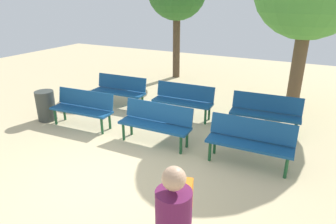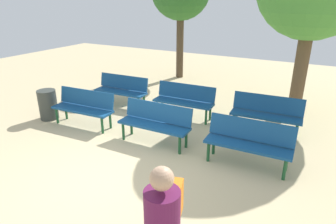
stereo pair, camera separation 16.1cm
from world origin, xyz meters
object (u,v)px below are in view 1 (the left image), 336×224
bench_r0_c1 (156,121)px  bench_r1_c1 (183,99)px  bench_r0_c2 (250,140)px  bench_r0_c0 (83,106)px  bench_r1_c2 (265,111)px  trash_bin (46,106)px  bench_r1_c0 (120,89)px

bench_r0_c1 → bench_r1_c1: bearing=92.2°
bench_r0_c2 → bench_r1_c1: bearing=141.2°
bench_r0_c0 → bench_r1_c1: (1.96, 1.65, 0.00)m
bench_r0_c1 → bench_r1_c2: 2.63m
bench_r1_c1 → trash_bin: size_ratio=2.08×
bench_r1_c0 → bench_r0_c0: bearing=-90.7°
bench_r0_c0 → bench_r1_c1: 2.56m
bench_r0_c2 → bench_r1_c0: bearing=157.7°
bench_r1_c1 → bench_r1_c0: bearing=179.2°
bench_r0_c0 → trash_bin: bearing=-175.6°
bench_r0_c1 → bench_r1_c2: same height
bench_r0_c1 → trash_bin: (-3.16, -0.18, -0.12)m
trash_bin → bench_r1_c2: bearing=19.9°
bench_r0_c2 → trash_bin: 5.18m
bench_r0_c0 → bench_r1_c1: bearing=36.6°
bench_r1_c2 → bench_r1_c0: bearing=178.1°
bench_r0_c0 → bench_r1_c2: size_ratio=1.00×
bench_r1_c2 → trash_bin: bearing=-163.5°
bench_r1_c0 → bench_r1_c2: size_ratio=1.00×
bench_r0_c1 → bench_r1_c0: (-2.09, 1.59, 0.00)m
bench_r1_c1 → bench_r1_c2: 2.09m
bench_r0_c0 → trash_bin: bench_r0_c0 is taller
bench_r0_c2 → bench_r1_c2: size_ratio=0.99×
bench_r0_c1 → bench_r0_c2: size_ratio=1.00×
bench_r0_c0 → trash_bin: 1.13m
trash_bin → bench_r1_c1: bearing=30.4°
bench_r0_c1 → trash_bin: bearing=-177.5°
bench_r0_c1 → trash_bin: bench_r0_c1 is taller
bench_r1_c2 → bench_r0_c0: bearing=-160.5°
bench_r0_c1 → bench_r1_c0: bearing=142.1°
bench_r1_c1 → bench_r1_c2: (2.09, 0.06, 0.00)m
bench_r0_c0 → bench_r0_c1: size_ratio=1.01×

